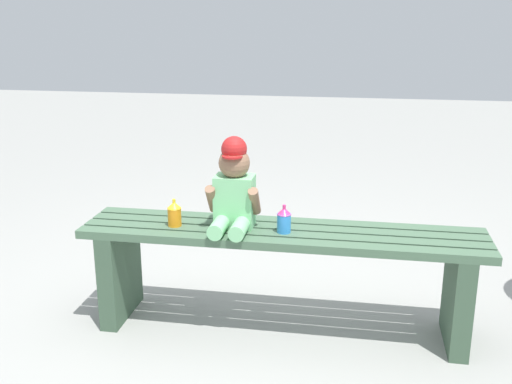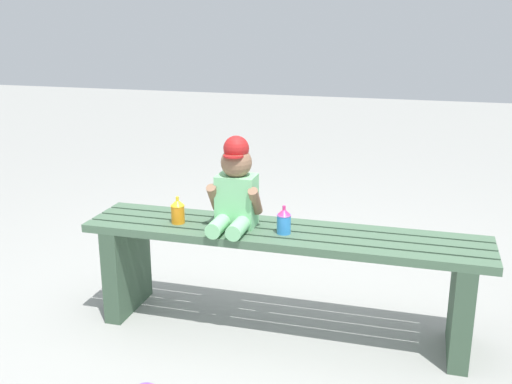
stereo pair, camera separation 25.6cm
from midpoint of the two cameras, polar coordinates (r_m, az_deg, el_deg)
The scene contains 5 objects.
ground_plane at distance 2.84m, azimuth -0.31°, elevation -12.72°, with size 16.00×16.00×0.00m, color #999993.
park_bench at distance 2.70m, azimuth -0.32°, elevation -6.65°, with size 1.77×0.35×0.48m.
child_figure at distance 2.62m, azimuth -4.91°, elevation 0.27°, with size 0.23×0.27×0.40m.
sippy_cup_left at distance 2.71m, azimuth -10.40°, elevation -2.03°, with size 0.06×0.06×0.12m.
sippy_cup_right at distance 2.59m, azimuth -0.16°, elevation -2.66°, with size 0.06×0.06×0.12m.
Camera 1 is at (0.31, -2.47, 1.39)m, focal length 42.42 mm.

